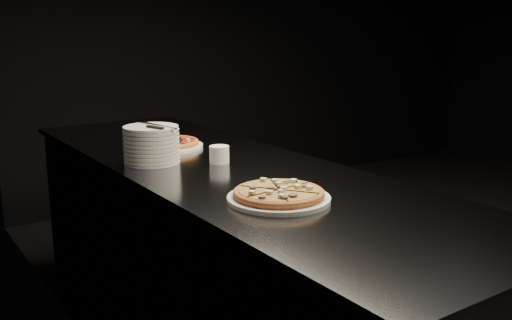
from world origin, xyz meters
TOP-DOWN VIEW (x-y plane):
  - wall_left at (-2.50, 0.00)m, footprint 0.02×5.00m
  - wall_back at (0.00, 2.50)m, footprint 5.00×0.02m
  - counter at (-2.13, 0.00)m, footprint 0.74×2.44m
  - pizza_mushroom at (-2.23, -0.49)m, footprint 0.31×0.31m
  - pizza_tomato at (-2.17, 0.40)m, footprint 0.34×0.34m
  - plate_stack at (-2.33, 0.19)m, footprint 0.21×0.21m
  - cutlery at (-2.33, 0.17)m, footprint 0.07×0.22m
  - ramekin at (-2.13, 0.03)m, footprint 0.08×0.08m

SIDE VIEW (x-z plane):
  - counter at x=-2.13m, z-range 0.00..0.92m
  - pizza_tomato at x=-2.17m, z-range 0.92..0.96m
  - pizza_mushroom at x=-2.23m, z-range 0.92..0.96m
  - ramekin at x=-2.13m, z-range 0.92..0.99m
  - plate_stack at x=-2.33m, z-range 0.92..1.06m
  - cutlery at x=-2.33m, z-range 1.06..1.07m
  - wall_left at x=-2.50m, z-range 0.00..2.80m
  - wall_back at x=0.00m, z-range 0.00..2.80m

